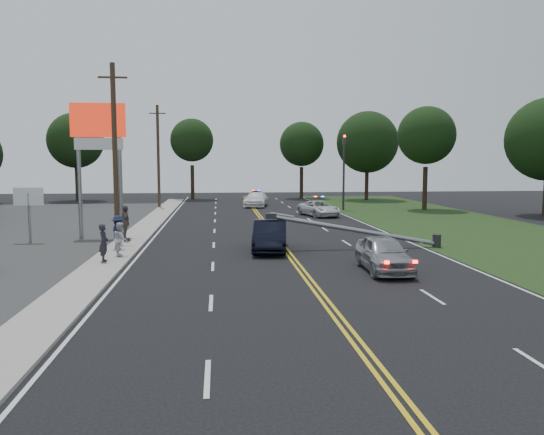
{
  "coord_description": "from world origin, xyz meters",
  "views": [
    {
      "loc": [
        -3.43,
        -18.8,
        4.52
      ],
      "look_at": [
        -0.71,
        7.94,
        1.7
      ],
      "focal_mm": 35.0,
      "sensor_mm": 36.0,
      "label": 1
    }
  ],
  "objects": [
    {
      "name": "grass_verge",
      "position": [
        13.5,
        10.0,
        0.01
      ],
      "size": [
        12.0,
        80.0,
        0.01
      ],
      "primitive_type": "cube",
      "color": "black",
      "rests_on": "ground"
    },
    {
      "name": "traffic_signal",
      "position": [
        8.3,
        30.0,
        4.21
      ],
      "size": [
        0.28,
        0.41,
        7.05
      ],
      "color": "#2D2D30",
      "rests_on": "ground"
    },
    {
      "name": "waiting_sedan",
      "position": [
        3.38,
        2.31,
        0.74
      ],
      "size": [
        1.9,
        4.38,
        1.47
      ],
      "primitive_type": "imported",
      "rotation": [
        0.0,
        0.0,
        -0.04
      ],
      "color": "#9A9CA2",
      "rests_on": "ground"
    },
    {
      "name": "sidewalk",
      "position": [
        -8.4,
        10.0,
        0.06
      ],
      "size": [
        1.8,
        70.0,
        0.12
      ],
      "primitive_type": "cube",
      "color": "#9B968C",
      "rests_on": "ground"
    },
    {
      "name": "centerline_yellow",
      "position": [
        0.0,
        10.0,
        0.01
      ],
      "size": [
        0.36,
        80.0,
        0.0
      ],
      "primitive_type": "cube",
      "color": "gold",
      "rests_on": "ground"
    },
    {
      "name": "bystander_a",
      "position": [
        -8.49,
        5.0,
        0.96
      ],
      "size": [
        0.48,
        0.66,
        1.68
      ],
      "primitive_type": "imported",
      "rotation": [
        0.0,
        0.0,
        1.71
      ],
      "color": "#222229",
      "rests_on": "sidewalk"
    },
    {
      "name": "utility_pole_far",
      "position": [
        -9.2,
        34.0,
        5.08
      ],
      "size": [
        1.6,
        0.28,
        10.0
      ],
      "color": "#382619",
      "rests_on": "ground"
    },
    {
      "name": "bystander_b",
      "position": [
        -8.03,
        6.47,
        0.91
      ],
      "size": [
        0.77,
        0.89,
        1.58
      ],
      "primitive_type": "imported",
      "rotation": [
        0.0,
        0.0,
        1.82
      ],
      "color": "silver",
      "rests_on": "sidewalk"
    },
    {
      "name": "tree_5",
      "position": [
        -19.77,
        44.97,
        6.98
      ],
      "size": [
        6.36,
        6.36,
        10.17
      ],
      "color": "black",
      "rests_on": "ground"
    },
    {
      "name": "bystander_d",
      "position": [
        -8.6,
        11.24,
        1.12
      ],
      "size": [
        0.76,
        1.25,
        2.0
      ],
      "primitive_type": "imported",
      "rotation": [
        0.0,
        0.0,
        1.82
      ],
      "color": "#5D4E4A",
      "rests_on": "sidewalk"
    },
    {
      "name": "tree_8",
      "position": [
        14.21,
        42.92,
        6.84
      ],
      "size": [
        7.27,
        7.27,
        10.48
      ],
      "color": "black",
      "rests_on": "ground"
    },
    {
      "name": "tree_7",
      "position": [
        6.92,
        46.56,
        6.7
      ],
      "size": [
        5.47,
        5.47,
        9.45
      ],
      "color": "black",
      "rests_on": "ground"
    },
    {
      "name": "small_sign",
      "position": [
        -14.0,
        12.0,
        2.33
      ],
      "size": [
        1.6,
        0.14,
        3.1
      ],
      "color": "gray",
      "rests_on": "ground"
    },
    {
      "name": "fallen_streetlight",
      "position": [
        4.19,
        8.0,
        0.92
      ],
      "size": [
        9.36,
        0.44,
        1.91
      ],
      "color": "#2D2D30",
      "rests_on": "ground"
    },
    {
      "name": "crashed_sedan",
      "position": [
        -0.82,
        7.87,
        0.78
      ],
      "size": [
        2.19,
        4.87,
        1.55
      ],
      "primitive_type": "imported",
      "rotation": [
        0.0,
        0.0,
        -0.12
      ],
      "color": "black",
      "rests_on": "ground"
    },
    {
      "name": "tree_9",
      "position": [
        16.05,
        29.57,
        6.98
      ],
      "size": [
        5.39,
        5.39,
        9.7
      ],
      "color": "black",
      "rests_on": "ground"
    },
    {
      "name": "utility_pole_mid",
      "position": [
        -9.2,
        12.0,
        5.08
      ],
      "size": [
        1.6,
        0.28,
        10.0
      ],
      "color": "#382619",
      "rests_on": "ground"
    },
    {
      "name": "tree_6",
      "position": [
        -6.51,
        45.98,
        7.1
      ],
      "size": [
        5.14,
        5.14,
        9.7
      ],
      "color": "black",
      "rests_on": "ground"
    },
    {
      "name": "ground",
      "position": [
        0.0,
        0.0,
        0.0
      ],
      "size": [
        120.0,
        120.0,
        0.0
      ],
      "primitive_type": "plane",
      "color": "black",
      "rests_on": "ground"
    },
    {
      "name": "emergency_b",
      "position": [
        0.42,
        34.86,
        0.76
      ],
      "size": [
        3.07,
        5.52,
        1.51
      ],
      "primitive_type": "imported",
      "rotation": [
        0.0,
        0.0,
        -0.19
      ],
      "color": "white",
      "rests_on": "ground"
    },
    {
      "name": "pylon_sign",
      "position": [
        -10.5,
        14.0,
        6.0
      ],
      "size": [
        3.2,
        0.35,
        8.0
      ],
      "color": "gray",
      "rests_on": "ground"
    },
    {
      "name": "emergency_a",
      "position": [
        4.96,
        24.74,
        0.65
      ],
      "size": [
        3.35,
        5.07,
        1.3
      ],
      "primitive_type": "imported",
      "rotation": [
        0.0,
        0.0,
        0.28
      ],
      "color": "silver",
      "rests_on": "ground"
    },
    {
      "name": "bystander_c",
      "position": [
        -8.52,
        8.52,
        0.97
      ],
      "size": [
        1.07,
        1.27,
        1.7
      ],
      "primitive_type": "imported",
      "rotation": [
        0.0,
        0.0,
        2.06
      ],
      "color": "#171D3B",
      "rests_on": "sidewalk"
    }
  ]
}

